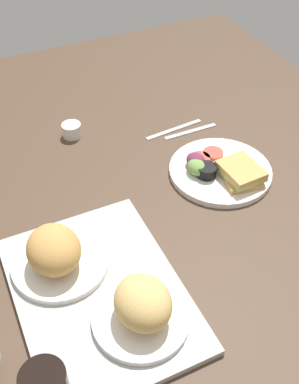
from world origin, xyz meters
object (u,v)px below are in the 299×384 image
at_px(serving_tray, 99,293).
at_px(knife, 174,129).
at_px(espresso_cup, 72,130).
at_px(bread_plate_far, 56,254).
at_px(fork, 191,131).
at_px(bread_plate_near, 142,308).
at_px(plate_with_salad, 220,170).

height_order(serving_tray, knife, serving_tray).
xyz_separation_m(serving_tray, espresso_cup, (0.56, -0.13, 0.01)).
relative_size(bread_plate_far, fork, 1.24).
height_order(bread_plate_far, espresso_cup, bread_plate_far).
bearing_deg(bread_plate_near, knife, -32.73).
distance_m(fork, knife, 0.05).
bearing_deg(espresso_cup, fork, -111.93).
relative_size(espresso_cup, fork, 0.33).
distance_m(serving_tray, plate_with_salad, 0.48).
xyz_separation_m(bread_plate_near, fork, (0.53, -0.40, -0.05)).
bearing_deg(espresso_cup, knife, -109.49).
relative_size(serving_tray, bread_plate_near, 2.35).
xyz_separation_m(fork, knife, (0.03, 0.04, 0.00)).
height_order(bread_plate_far, knife, bread_plate_far).
bearing_deg(knife, fork, 137.75).
bearing_deg(bread_plate_near, plate_with_salad, -49.39).
bearing_deg(espresso_cup, bread_plate_far, 158.43).
relative_size(bread_plate_near, fork, 1.13).
relative_size(espresso_cup, knife, 0.29).
xyz_separation_m(serving_tray, plate_with_salad, (0.22, -0.43, 0.01)).
bearing_deg(fork, serving_tray, 43.38).
bearing_deg(bread_plate_far, fork, -56.91).
height_order(plate_with_salad, knife, plate_with_salad).
relative_size(bread_plate_near, bread_plate_far, 0.91).
height_order(bread_plate_far, plate_with_salad, bread_plate_far).
height_order(bread_plate_near, knife, bread_plate_near).
bearing_deg(bread_plate_far, bread_plate_near, -150.79).
bearing_deg(knife, plate_with_salad, 88.45).
relative_size(fork, knife, 0.89).
bearing_deg(serving_tray, fork, -46.58).
bearing_deg(bread_plate_near, fork, -37.05).
relative_size(serving_tray, espresso_cup, 8.04).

